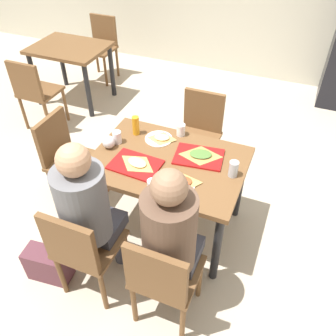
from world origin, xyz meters
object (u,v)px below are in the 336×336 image
Objects in this scene: tray_red_far at (199,157)px; condiment_bottle at (136,126)px; handbag at (48,264)px; background_chair_far at (102,43)px; person_in_brown_jacket at (171,234)px; paper_plate_center at (159,139)px; foil_bundle at (109,142)px; chair_near_right at (162,277)px; chair_far_side at (200,130)px; chair_near_left at (82,248)px; tray_red_near at (135,165)px; person_in_red at (88,207)px; main_table at (168,170)px; pizza_slice_b at (201,155)px; background_table at (70,56)px; background_chair_near at (34,90)px; plastic_cup_c at (117,137)px; pizza_slice_a at (137,163)px; plastic_cup_a at (181,130)px; soda_can at (233,169)px; paper_plate_near_edge at (179,185)px; pizza_slice_d at (181,182)px; chair_left_end at (66,154)px; plastic_cup_b at (152,186)px; pizza_slice_c at (162,138)px.

tray_red_far is 2.25× the size of condiment_bottle.
background_chair_far is at bearing 112.85° from handbag.
paper_plate_center is at bearing 117.69° from person_in_brown_jacket.
tray_red_far is 3.60× the size of foil_bundle.
chair_near_right is 1.60m from chair_far_side.
chair_near_left is 3.88× the size of paper_plate_center.
person_in_red is at bearing -99.60° from tray_red_near.
background_chair_far is (-1.94, 2.30, -0.13)m from main_table.
condiment_bottle reaches higher than pizza_slice_b.
background_table is at bearing 141.15° from main_table.
background_chair_near and background_chair_far have the same top height.
paper_plate_center is 2.20× the size of plastic_cup_c.
plastic_cup_c and foil_bundle have the same top height.
handbag is at bearing -61.11° from background_table.
background_chair_near is (-1.94, 0.83, -0.13)m from main_table.
pizza_slice_a reaches higher than background_table.
condiment_bottle is (-0.17, 0.36, 0.07)m from tray_red_near.
person_in_brown_jacket reaches higher than foil_bundle.
plastic_cup_c is 0.31× the size of handbag.
background_chair_far is (-1.49, 2.24, -0.28)m from plastic_cup_c.
condiment_bottle is (-0.37, -0.57, 0.31)m from chair_far_side.
background_chair_far is at bearing 134.82° from pizza_slice_b.
plastic_cup_a is (0.14, 0.12, 0.05)m from paper_plate_center.
soda_can is (0.69, 0.16, 0.05)m from tray_red_near.
chair_near_right is 2.37× the size of tray_red_near.
paper_plate_near_edge is 0.24× the size of background_table.
paper_plate_near_edge is at bearing -50.01° from background_chair_far.
tray_red_near is 1.39× the size of pizza_slice_d.
background_chair_near is at bearing 150.82° from tray_red_near.
chair_left_end is 3.30× the size of pizza_slice_d.
foil_bundle is at bearing 165.15° from pizza_slice_d.
pizza_slice_a is 0.34m from plastic_cup_c.
person_in_brown_jacket reaches higher than chair_near_left.
chair_near_left is 1.60m from chair_far_side.
person_in_brown_jacket reaches higher than plastic_cup_b.
background_chair_far is at bearing 127.11° from person_in_brown_jacket.
condiment_bottle is at bearing 180.00° from paper_plate_center.
plastic_cup_b is 2.31m from background_chair_near.
handbag is at bearing -115.34° from pizza_slice_c.
tray_red_far is at bearing 33.71° from pizza_slice_a.
chair_far_side is at bearing 79.73° from chair_near_left.
person_in_brown_jacket is (0.00, 0.14, 0.25)m from chair_near_right.
chair_left_end is at bearing 169.36° from tray_red_near.
plastic_cup_b reaches higher than pizza_slice_b.
background_table is at bearing 135.90° from pizza_slice_a.
foil_bundle is 1.71m from background_chair_near.
main_table is 11.44× the size of plastic_cup_c.
paper_plate_center is 2.20× the size of foil_bundle.
condiment_bottle reaches higher than tray_red_near.
person_in_red is at bearing -97.47° from paper_plate_center.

